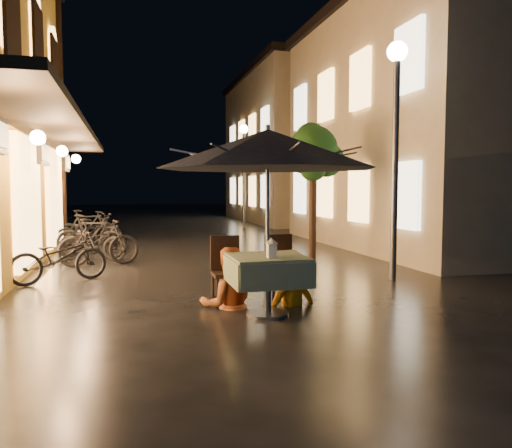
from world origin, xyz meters
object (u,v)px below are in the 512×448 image
object	(u,v)px
patio_umbrella	(268,149)
person_yellow	(290,251)
cafe_table	(267,270)
person_orange	(228,248)
streetlamp_near	(396,117)
bicycle_0	(59,258)
table_lantern	(272,247)

from	to	relation	value
patio_umbrella	person_yellow	xyz separation A→B (m)	(0.47, 0.50, -1.39)
cafe_table	person_orange	distance (m)	0.75
streetlamp_near	bicycle_0	distance (m)	6.43
streetlamp_near	person_yellow	world-z (taller)	streetlamp_near
patio_umbrella	person_yellow	size ratio (longest dim) A/B	1.87
person_yellow	person_orange	bearing A→B (deg)	-23.13
person_yellow	bicycle_0	distance (m)	4.25
table_lantern	cafe_table	bearing A→B (deg)	90.00
person_orange	person_yellow	bearing A→B (deg)	175.36
cafe_table	person_yellow	world-z (taller)	person_yellow
table_lantern	bicycle_0	bearing A→B (deg)	132.11
table_lantern	person_yellow	size ratio (longest dim) A/B	0.17
cafe_table	person_orange	bearing A→B (deg)	124.34
table_lantern	person_yellow	world-z (taller)	person_yellow
streetlamp_near	table_lantern	distance (m)	4.08
cafe_table	person_orange	xyz separation A→B (m)	(-0.40, 0.59, 0.23)
cafe_table	patio_umbrella	xyz separation A→B (m)	(-0.00, 0.00, 1.56)
patio_umbrella	person_orange	bearing A→B (deg)	124.34
streetlamp_near	person_yellow	size ratio (longest dim) A/B	2.79
patio_umbrella	person_yellow	bearing A→B (deg)	47.10
patio_umbrella	cafe_table	bearing A→B (deg)	-80.54
cafe_table	person_yellow	xyz separation A→B (m)	(0.47, 0.50, 0.17)
patio_umbrella	bicycle_0	world-z (taller)	patio_umbrella
person_orange	bicycle_0	world-z (taller)	person_orange
bicycle_0	streetlamp_near	bearing A→B (deg)	-125.84
streetlamp_near	bicycle_0	xyz separation A→B (m)	(-5.82, 1.17, -2.47)
person_orange	bicycle_0	bearing A→B (deg)	-42.96
table_lantern	person_orange	world-z (taller)	person_orange
person_orange	table_lantern	bearing A→B (deg)	118.70
person_yellow	bicycle_0	world-z (taller)	person_yellow
cafe_table	bicycle_0	world-z (taller)	bicycle_0
cafe_table	bicycle_0	xyz separation A→B (m)	(-2.93, 3.05, -0.14)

